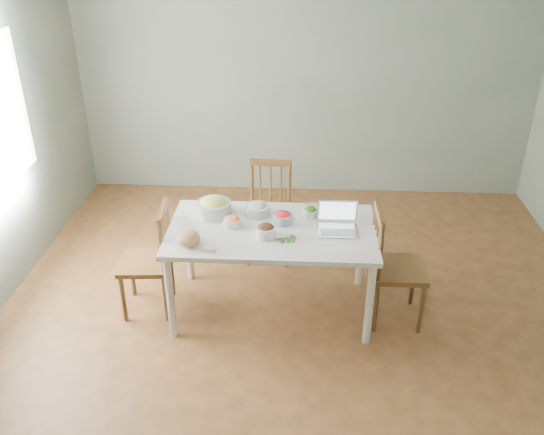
# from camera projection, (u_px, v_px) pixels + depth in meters

# --- Properties ---
(floor) EXTENTS (5.00, 5.00, 0.00)m
(floor) POSITION_uv_depth(u_px,v_px,m) (300.00, 321.00, 4.72)
(floor) COLOR #472F11
(floor) RESTS_ON ground
(wall_back) EXTENTS (5.00, 0.00, 2.70)m
(wall_back) POSITION_uv_depth(u_px,v_px,m) (306.00, 76.00, 6.27)
(wall_back) COLOR gray
(wall_back) RESTS_ON ground
(dining_table) EXTENTS (1.62, 0.91, 0.76)m
(dining_table) POSITION_uv_depth(u_px,v_px,m) (272.00, 270.00, 4.70)
(dining_table) COLOR white
(dining_table) RESTS_ON floor
(chair_far) EXTENTS (0.42, 0.40, 0.93)m
(chair_far) POSITION_uv_depth(u_px,v_px,m) (269.00, 214.00, 5.37)
(chair_far) COLOR #361E11
(chair_far) RESTS_ON floor
(chair_left) EXTENTS (0.42, 0.44, 0.94)m
(chair_left) POSITION_uv_depth(u_px,v_px,m) (145.00, 260.00, 4.66)
(chair_left) COLOR #361E11
(chair_left) RESTS_ON floor
(chair_right) EXTENTS (0.42, 0.44, 0.98)m
(chair_right) POSITION_uv_depth(u_px,v_px,m) (398.00, 267.00, 4.54)
(chair_right) COLOR #361E11
(chair_right) RESTS_ON floor
(bread_boule) EXTENTS (0.23, 0.23, 0.11)m
(bread_boule) POSITION_uv_depth(u_px,v_px,m) (188.00, 238.00, 4.28)
(bread_boule) COLOR tan
(bread_boule) RESTS_ON dining_table
(butter_stick) EXTENTS (0.11, 0.04, 0.03)m
(butter_stick) POSITION_uv_depth(u_px,v_px,m) (208.00, 249.00, 4.22)
(butter_stick) COLOR #EEEAC7
(butter_stick) RESTS_ON dining_table
(bowl_squash) EXTENTS (0.37, 0.37, 0.16)m
(bowl_squash) POSITION_uv_depth(u_px,v_px,m) (214.00, 206.00, 4.68)
(bowl_squash) COLOR #EAEB72
(bowl_squash) RESTS_ON dining_table
(bowl_carrot) EXTENTS (0.18, 0.18, 0.08)m
(bowl_carrot) POSITION_uv_depth(u_px,v_px,m) (232.00, 221.00, 4.54)
(bowl_carrot) COLOR orange
(bowl_carrot) RESTS_ON dining_table
(bowl_onion) EXTENTS (0.26, 0.26, 0.11)m
(bowl_onion) POSITION_uv_depth(u_px,v_px,m) (257.00, 209.00, 4.70)
(bowl_onion) COLOR silver
(bowl_onion) RESTS_ON dining_table
(bowl_mushroom) EXTENTS (0.18, 0.18, 0.10)m
(bowl_mushroom) POSITION_uv_depth(u_px,v_px,m) (266.00, 231.00, 4.39)
(bowl_mushroom) COLOR black
(bowl_mushroom) RESTS_ON dining_table
(bowl_redpep) EXTENTS (0.18, 0.18, 0.10)m
(bowl_redpep) POSITION_uv_depth(u_px,v_px,m) (283.00, 218.00, 4.58)
(bowl_redpep) COLOR red
(bowl_redpep) RESTS_ON dining_table
(bowl_broccoli) EXTENTS (0.13, 0.13, 0.08)m
(bowl_broccoli) POSITION_uv_depth(u_px,v_px,m) (311.00, 212.00, 4.68)
(bowl_broccoli) COLOR #16440E
(bowl_broccoli) RESTS_ON dining_table
(flatbread) EXTENTS (0.23, 0.23, 0.02)m
(flatbread) POSITION_uv_depth(u_px,v_px,m) (314.00, 208.00, 4.81)
(flatbread) COLOR tan
(flatbread) RESTS_ON dining_table
(basil_bunch) EXTENTS (0.17, 0.17, 0.02)m
(basil_bunch) POSITION_uv_depth(u_px,v_px,m) (287.00, 238.00, 4.38)
(basil_bunch) COLOR #195119
(basil_bunch) RESTS_ON dining_table
(laptop) EXTENTS (0.31, 0.27, 0.22)m
(laptop) POSITION_uv_depth(u_px,v_px,m) (338.00, 220.00, 4.43)
(laptop) COLOR silver
(laptop) RESTS_ON dining_table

